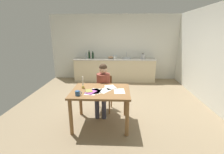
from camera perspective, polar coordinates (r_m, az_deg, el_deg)
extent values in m
cube|color=#937F60|center=(4.44, 0.07, -9.80)|extent=(5.20, 5.20, 0.04)
cube|color=silver|center=(6.63, 1.04, 10.59)|extent=(5.20, 0.12, 2.60)
cube|color=silver|center=(4.72, 33.68, 5.89)|extent=(0.12, 5.20, 2.60)
cube|color=beige|center=(6.41, 0.92, 2.54)|extent=(3.16, 0.60, 0.86)
cube|color=#B7B2A8|center=(6.32, 0.94, 6.51)|extent=(3.20, 0.64, 0.04)
cube|color=olive|center=(3.23, -4.11, -5.12)|extent=(1.17, 0.90, 0.04)
cylinder|color=olive|center=(3.15, -14.64, -13.87)|extent=(0.07, 0.07, 0.72)
cylinder|color=olive|center=(3.03, 5.46, -14.69)|extent=(0.07, 0.07, 0.72)
cylinder|color=olive|center=(3.82, -11.28, -8.20)|extent=(0.07, 0.07, 0.72)
cylinder|color=olive|center=(3.72, 4.88, -8.62)|extent=(0.07, 0.07, 0.72)
cube|color=olive|center=(3.92, -3.06, -5.93)|extent=(0.43, 0.43, 0.04)
cube|color=olive|center=(4.02, -2.61, -2.18)|extent=(0.36, 0.06, 0.40)
cylinder|color=olive|center=(3.89, -5.98, -9.82)|extent=(0.04, 0.04, 0.44)
cylinder|color=olive|center=(3.83, -0.95, -10.17)|extent=(0.04, 0.04, 0.44)
cylinder|color=olive|center=(4.19, -4.88, -7.85)|extent=(0.04, 0.04, 0.44)
cylinder|color=olive|center=(4.14, -0.24, -8.14)|extent=(0.04, 0.04, 0.44)
cylinder|color=brown|center=(3.82, -3.14, -2.50)|extent=(0.35, 0.35, 0.50)
sphere|color=#D8AD8C|center=(3.72, -3.23, 2.77)|extent=(0.20, 0.20, 0.20)
sphere|color=#473323|center=(3.71, -3.24, 3.37)|extent=(0.19, 0.19, 0.19)
cylinder|color=#383847|center=(3.74, -4.85, -6.99)|extent=(0.16, 0.39, 0.13)
cylinder|color=#383847|center=(3.67, -5.41, -11.36)|extent=(0.10, 0.10, 0.45)
cylinder|color=#383847|center=(3.71, -2.42, -7.13)|extent=(0.16, 0.39, 0.13)
cylinder|color=#383847|center=(3.64, -2.91, -11.55)|extent=(0.10, 0.10, 0.45)
cylinder|color=#33598C|center=(3.01, -12.35, -5.73)|extent=(0.09, 0.09, 0.09)
torus|color=#33598C|center=(3.00, -11.45, -5.68)|extent=(0.06, 0.01, 0.06)
cylinder|color=gold|center=(3.37, -10.38, -3.61)|extent=(0.06, 0.06, 0.05)
cylinder|color=white|center=(3.33, -10.49, -1.55)|extent=(0.02, 0.02, 0.20)
cube|color=#B151B5|center=(3.12, -7.58, -5.44)|extent=(0.23, 0.26, 0.02)
cube|color=#9A9645|center=(3.16, -8.35, -5.10)|extent=(0.18, 0.21, 0.03)
cube|color=white|center=(3.13, -7.58, -5.50)|extent=(0.24, 0.31, 0.00)
cube|color=white|center=(3.20, -2.84, -4.87)|extent=(0.34, 0.36, 0.00)
cube|color=white|center=(3.19, -6.08, -5.06)|extent=(0.26, 0.33, 0.00)
cube|color=white|center=(3.17, -6.33, -5.15)|extent=(0.29, 0.35, 0.00)
cube|color=white|center=(3.38, -0.56, -3.71)|extent=(0.30, 0.35, 0.00)
cube|color=white|center=(3.17, 2.64, -5.09)|extent=(0.23, 0.31, 0.00)
cylinder|color=#B2B7BC|center=(6.32, 5.27, 6.81)|extent=(0.36, 0.36, 0.04)
cylinder|color=silver|center=(6.47, 5.23, 7.91)|extent=(0.02, 0.02, 0.24)
cylinder|color=#8C999E|center=(6.35, -9.20, 7.51)|extent=(0.06, 0.06, 0.21)
cylinder|color=#8C999E|center=(6.33, -9.26, 8.71)|extent=(0.03, 0.03, 0.05)
cylinder|color=black|center=(6.39, -8.20, 7.76)|extent=(0.07, 0.07, 0.25)
cylinder|color=black|center=(6.37, -8.26, 9.16)|extent=(0.03, 0.03, 0.06)
cylinder|color=black|center=(6.37, -6.91, 7.68)|extent=(0.07, 0.07, 0.23)
cylinder|color=black|center=(6.35, -6.95, 8.95)|extent=(0.03, 0.03, 0.06)
ellipsoid|color=tan|center=(6.32, -0.50, 7.10)|extent=(0.20, 0.20, 0.09)
cylinder|color=#B7BABF|center=(6.37, 11.02, 7.30)|extent=(0.18, 0.18, 0.18)
cone|color=#262628|center=(6.36, 11.07, 8.28)|extent=(0.11, 0.11, 0.04)
cylinder|color=silver|center=(6.47, 1.54, 6.91)|extent=(0.06, 0.06, 0.00)
cylinder|color=silver|center=(6.46, 1.54, 7.23)|extent=(0.01, 0.01, 0.07)
cone|color=silver|center=(6.45, 1.55, 7.89)|extent=(0.07, 0.07, 0.08)
cylinder|color=silver|center=(6.47, 0.63, 6.92)|extent=(0.06, 0.06, 0.00)
cylinder|color=silver|center=(6.46, 0.63, 7.24)|extent=(0.01, 0.01, 0.07)
cone|color=silver|center=(6.45, 0.63, 7.90)|extent=(0.07, 0.07, 0.08)
cylinder|color=white|center=(6.17, 0.92, 6.91)|extent=(0.09, 0.09, 0.10)
torus|color=white|center=(6.16, 1.37, 6.95)|extent=(0.07, 0.01, 0.07)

